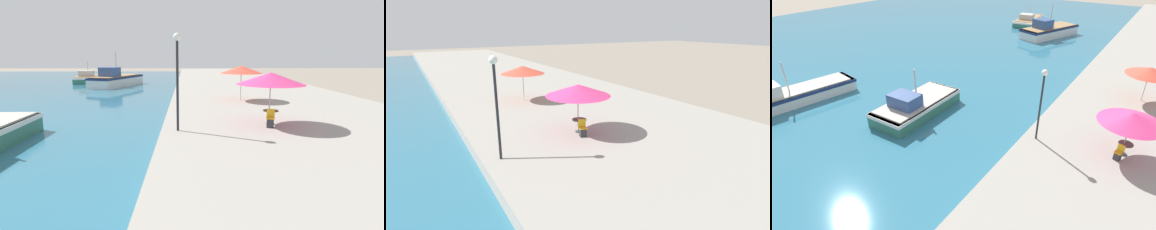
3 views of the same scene
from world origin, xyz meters
The scene contains 10 objects.
water_basin centered at (-28.00, 37.00, 0.02)m, with size 56.00×90.00×0.04m.
fishing_boat_near centered at (-17.99, 13.44, 0.74)m, with size 4.18×10.54×3.50m.
fishing_boat_mid centered at (-8.43, 18.05, 0.74)m, with size 3.23×7.18×3.52m.
fishing_boat_far centered at (-8.38, 46.01, 0.93)m, with size 6.10×9.72×4.54m.
fishing_boat_distant centered at (-14.13, 52.09, 0.68)m, with size 4.19×8.50×3.18m.
cafe_umbrella_pink centered at (5.55, 20.19, 3.08)m, with size 3.52×3.52×2.71m.
cafe_umbrella_white centered at (5.56, 28.69, 3.11)m, with size 3.38×3.38×2.73m.
cafe_table centered at (5.64, 20.21, 1.22)m, with size 0.80×0.80×0.74m.
cafe_chair_left centered at (5.44, 19.51, 1.01)m, with size 0.50×0.52×0.91m.
lamppost centered at (0.82, 18.94, 3.78)m, with size 0.36×0.36×4.56m.
Camera 3 is at (5.93, 3.41, 11.09)m, focal length 28.00 mm.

